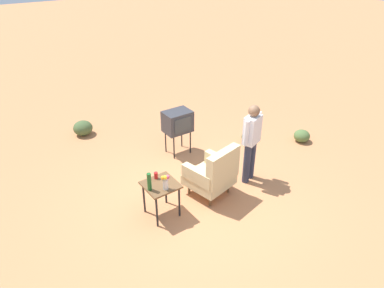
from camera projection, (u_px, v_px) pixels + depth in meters
The scene contains 11 objects.
ground_plane at pixel (198, 198), 6.53m from camera, with size 60.00×60.00×0.00m, color #C17A4C.
armchair at pixel (213, 173), 6.36m from camera, with size 0.90×0.92×1.06m.
side_table at pixel (161, 189), 5.87m from camera, with size 0.56×0.56×0.65m.
tv_on_stand at pixel (178, 122), 7.60m from camera, with size 0.60×0.46×1.03m.
person_standing at pixel (251, 139), 6.59m from camera, with size 0.55×0.32×1.64m.
bottle_wine_green at pixel (149, 182), 5.61m from camera, with size 0.07×0.07×0.32m, color #1E5623.
soda_can_red at pixel (156, 175), 5.93m from camera, with size 0.07×0.07×0.12m, color red.
flower_vase at pixel (165, 182), 5.63m from camera, with size 0.15×0.10×0.27m.
shrub_near at pixel (302, 136), 8.37m from camera, with size 0.39×0.39×0.30m, color #516B38.
shrub_mid at pixel (247, 137), 8.39m from camera, with size 0.29×0.29×0.22m, color #475B33.
shrub_far at pixel (83, 128), 8.65m from camera, with size 0.48×0.48×0.37m, color #475B33.
Camera 1 is at (3.07, 4.14, 4.13)m, focal length 32.18 mm.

